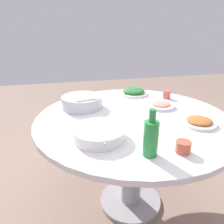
{
  "coord_description": "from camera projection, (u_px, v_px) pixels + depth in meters",
  "views": [
    {
      "loc": [
        1.31,
        -0.45,
        1.34
      ],
      "look_at": [
        -0.0,
        -0.15,
        0.79
      ],
      "focal_mm": 35.46,
      "sensor_mm": 36.0,
      "label": 1
    }
  ],
  "objects": [
    {
      "name": "ground",
      "position": [
        130.0,
        201.0,
        1.79
      ],
      "size": [
        8.0,
        8.0,
        0.0
      ],
      "primitive_type": "plane",
      "color": "#876F5F"
    },
    {
      "name": "round_dining_table",
      "position": [
        133.0,
        136.0,
        1.56
      ],
      "size": [
        1.32,
        1.32,
        0.75
      ],
      "color": "#99999E",
      "rests_on": "ground"
    },
    {
      "name": "rice_bowl",
      "position": [
        82.0,
        102.0,
        1.65
      ],
      "size": [
        0.3,
        0.3,
        0.1
      ],
      "color": "#B2B5BA",
      "rests_on": "round_dining_table"
    },
    {
      "name": "soup_bowl",
      "position": [
        99.0,
        134.0,
        1.21
      ],
      "size": [
        0.32,
        0.29,
        0.06
      ],
      "color": "white",
      "rests_on": "round_dining_table"
    },
    {
      "name": "dish_stirfry",
      "position": [
        199.0,
        122.0,
        1.38
      ],
      "size": [
        0.21,
        0.21,
        0.04
      ],
      "color": "#EBE3C7",
      "rests_on": "round_dining_table"
    },
    {
      "name": "dish_greens",
      "position": [
        134.0,
        92.0,
        1.96
      ],
      "size": [
        0.25,
        0.25,
        0.06
      ],
      "color": "silver",
      "rests_on": "round_dining_table"
    },
    {
      "name": "dish_shrimp",
      "position": [
        161.0,
        105.0,
        1.67
      ],
      "size": [
        0.21,
        0.21,
        0.04
      ],
      "color": "silver",
      "rests_on": "round_dining_table"
    },
    {
      "name": "green_bottle",
      "position": [
        151.0,
        137.0,
        1.04
      ],
      "size": [
        0.07,
        0.07,
        0.24
      ],
      "color": "#288B3E",
      "rests_on": "round_dining_table"
    },
    {
      "name": "tea_cup_near",
      "position": [
        167.0,
        95.0,
        1.86
      ],
      "size": [
        0.06,
        0.06,
        0.07
      ],
      "primitive_type": "cylinder",
      "color": "#C75146",
      "rests_on": "round_dining_table"
    },
    {
      "name": "tea_cup_far",
      "position": [
        183.0,
        147.0,
        1.08
      ],
      "size": [
        0.07,
        0.07,
        0.06
      ],
      "primitive_type": "cylinder",
      "color": "#C4523C",
      "rests_on": "round_dining_table"
    }
  ]
}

